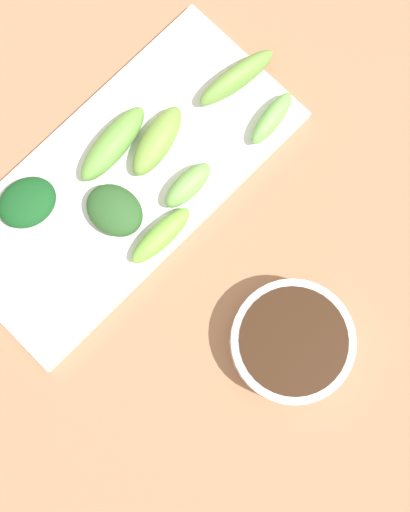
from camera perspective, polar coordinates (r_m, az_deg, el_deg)
name	(u,v)px	position (r m, az deg, el deg)	size (l,w,h in m)	color
tabletop	(174,232)	(0.70, -2.71, 2.10)	(2.10, 2.10, 0.02)	#A37353
sauce_bowl	(295,338)	(0.66, 7.69, -6.99)	(0.12, 0.12, 0.04)	white
serving_plate	(121,184)	(0.70, -7.22, 6.13)	(0.18, 0.38, 0.01)	white
broccoli_stalk_0	(272,118)	(0.70, 5.72, 11.65)	(0.02, 0.07, 0.02)	#76BA5A
broccoli_stalk_1	(113,144)	(0.70, -7.90, 9.50)	(0.03, 0.10, 0.03)	#6AA645
broccoli_stalk_2	(188,185)	(0.68, -1.48, 6.08)	(0.02, 0.06, 0.03)	#79B559
broccoli_leafy_3	(27,202)	(0.70, -14.99, 4.45)	(0.05, 0.06, 0.02)	#175221
broccoli_stalk_4	(157,141)	(0.69, -4.11, 9.80)	(0.03, 0.08, 0.03)	#79A644
broccoli_stalk_6	(161,236)	(0.67, -3.78, 1.73)	(0.02, 0.08, 0.02)	#79BB44
broccoli_stalk_7	(237,78)	(0.72, 2.72, 15.01)	(0.02, 0.09, 0.03)	#71A445
broccoli_leafy_8	(115,210)	(0.68, -7.76, 3.89)	(0.06, 0.05, 0.03)	#2D5B29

